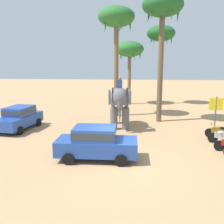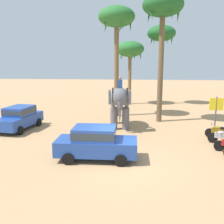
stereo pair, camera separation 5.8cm
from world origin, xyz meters
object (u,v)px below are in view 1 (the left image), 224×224
object	(u,v)px
elephant_with_mahout	(120,101)
palm_tree_near_hut	(163,10)
car_parked_far_side	(19,117)
palm_tree_left_of_road	(161,36)
motorcycle_end_of_row	(219,131)
palm_tree_far_back	(116,21)
palm_tree_behind_elephant	(130,51)
car_sedan_foreground	(96,142)
signboard_yellow	(216,106)
motorcycle_far_in_row	(223,137)

from	to	relation	value
elephant_with_mahout	palm_tree_near_hut	distance (m)	7.85
car_parked_far_side	palm_tree_left_of_road	xyz separation A→B (m)	(11.28, 12.67, 6.85)
motorcycle_end_of_row	palm_tree_left_of_road	xyz separation A→B (m)	(-2.69, 13.71, 7.32)
palm_tree_near_hut	palm_tree_far_back	size ratio (longest dim) A/B	1.05
palm_tree_behind_elephant	elephant_with_mahout	bearing A→B (deg)	-92.37
palm_tree_near_hut	car_parked_far_side	bearing A→B (deg)	-161.31
car_sedan_foreground	palm_tree_behind_elephant	distance (m)	18.51
car_parked_far_side	palm_tree_behind_elephant	xyz separation A→B (m)	(7.78, 12.36, 5.23)
signboard_yellow	motorcycle_end_of_row	bearing A→B (deg)	-100.26
palm_tree_behind_elephant	car_sedan_foreground	bearing A→B (deg)	-94.10
palm_tree_left_of_road	signboard_yellow	distance (m)	13.09
motorcycle_end_of_row	palm_tree_far_back	xyz separation A→B (m)	(-7.23, 6.53, 7.93)
motorcycle_far_in_row	palm_tree_near_hut	world-z (taller)	palm_tree_near_hut
car_sedan_foreground	car_parked_far_side	bearing A→B (deg)	140.55
motorcycle_far_in_row	signboard_yellow	world-z (taller)	signboard_yellow
motorcycle_far_in_row	motorcycle_end_of_row	size ratio (longest dim) A/B	0.99
car_parked_far_side	motorcycle_far_in_row	bearing A→B (deg)	-9.22
palm_tree_near_hut	palm_tree_left_of_road	xyz separation A→B (m)	(0.81, 9.13, -1.05)
elephant_with_mahout	signboard_yellow	distance (m)	7.12
motorcycle_far_in_row	car_sedan_foreground	bearing A→B (deg)	-156.97
motorcycle_end_of_row	palm_tree_near_hut	size ratio (longest dim) A/B	0.17
palm_tree_behind_elephant	car_parked_far_side	bearing A→B (deg)	-122.19
palm_tree_near_hut	signboard_yellow	bearing A→B (deg)	-26.97
elephant_with_mahout	motorcycle_far_in_row	bearing A→B (deg)	-28.77
car_sedan_foreground	palm_tree_far_back	size ratio (longest dim) A/B	0.43
palm_tree_left_of_road	palm_tree_far_back	world-z (taller)	palm_tree_far_back
motorcycle_end_of_row	palm_tree_behind_elephant	distance (m)	15.82
car_sedan_foreground	palm_tree_behind_elephant	xyz separation A→B (m)	(1.27, 17.71, 5.23)
elephant_with_mahout	signboard_yellow	xyz separation A→B (m)	(7.11, 0.20, -0.30)
car_parked_far_side	palm_tree_behind_elephant	bearing A→B (deg)	57.81
palm_tree_left_of_road	palm_tree_far_back	bearing A→B (deg)	-122.30
car_parked_far_side	motorcycle_far_in_row	distance (m)	14.02
motorcycle_far_in_row	palm_tree_far_back	size ratio (longest dim) A/B	0.18
elephant_with_mahout	palm_tree_left_of_road	xyz separation A→B (m)	(3.96, 11.35, 5.79)
elephant_with_mahout	signboard_yellow	world-z (taller)	elephant_with_mahout
motorcycle_far_in_row	palm_tree_near_hut	size ratio (longest dim) A/B	0.17
car_sedan_foreground	palm_tree_far_back	bearing A→B (deg)	88.77
palm_tree_far_back	car_parked_far_side	bearing A→B (deg)	-140.82
motorcycle_far_in_row	palm_tree_behind_elephant	size ratio (longest dim) A/B	0.24
car_sedan_foreground	palm_tree_near_hut	distance (m)	12.55
elephant_with_mahout	motorcycle_end_of_row	bearing A→B (deg)	-19.57
elephant_with_mahout	palm_tree_left_of_road	world-z (taller)	palm_tree_left_of_road
palm_tree_behind_elephant	palm_tree_near_hut	size ratio (longest dim) A/B	0.72
car_sedan_foreground	signboard_yellow	distance (m)	10.52
palm_tree_behind_elephant	signboard_yellow	distance (m)	13.48
signboard_yellow	car_parked_far_side	bearing A→B (deg)	-173.96
palm_tree_left_of_road	signboard_yellow	world-z (taller)	palm_tree_left_of_road
elephant_with_mahout	palm_tree_behind_elephant	distance (m)	11.80
palm_tree_behind_elephant	palm_tree_far_back	distance (m)	7.29
palm_tree_near_hut	motorcycle_end_of_row	bearing A→B (deg)	-52.64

